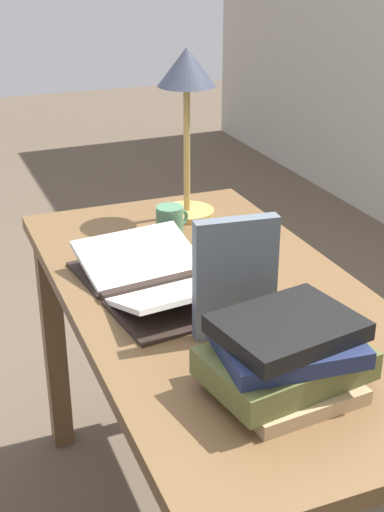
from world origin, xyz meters
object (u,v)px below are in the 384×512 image
object	(u,v)px
book_standing_upright	(235,278)
book_stack_tall	(286,356)
reading_lamp	(187,91)
coffee_mug	(170,222)
open_book	(159,279)

from	to	relation	value
book_standing_upright	book_stack_tall	bearing A→B (deg)	6.50
book_stack_tall	reading_lamp	bearing A→B (deg)	169.82
book_standing_upright	reading_lamp	distance (m)	0.70
coffee_mug	book_stack_tall	bearing A→B (deg)	-4.37
open_book	book_standing_upright	bearing A→B (deg)	9.68
book_stack_tall	reading_lamp	distance (m)	0.90
reading_lamp	coffee_mug	xyz separation A→B (m)	(0.13, -0.10, -0.31)
book_standing_upright	coffee_mug	bearing A→B (deg)	-179.79
book_standing_upright	coffee_mug	world-z (taller)	book_standing_upright
book_stack_tall	coffee_mug	distance (m)	0.72
book_standing_upright	reading_lamp	size ratio (longest dim) A/B	0.53
book_standing_upright	reading_lamp	world-z (taller)	reading_lamp
book_standing_upright	reading_lamp	bearing A→B (deg)	172.99
book_stack_tall	book_standing_upright	size ratio (longest dim) A/B	1.22
open_book	coffee_mug	distance (m)	0.30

